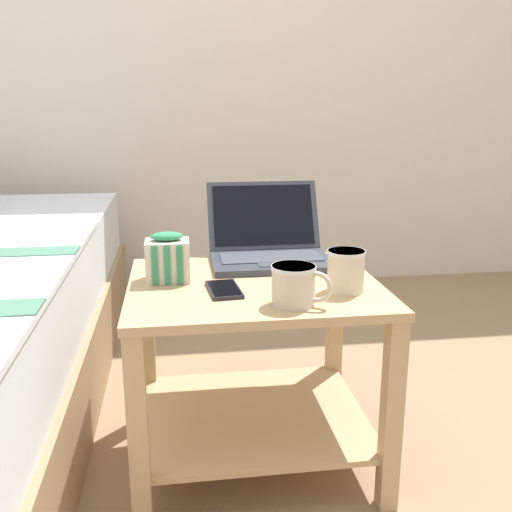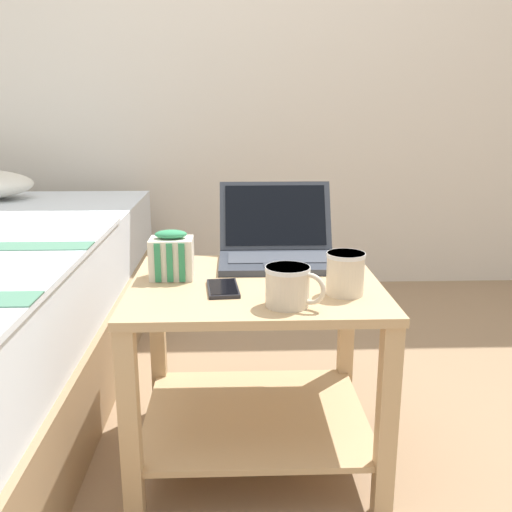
{
  "view_description": "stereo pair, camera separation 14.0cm",
  "coord_description": "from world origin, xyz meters",
  "px_view_note": "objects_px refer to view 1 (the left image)",
  "views": [
    {
      "loc": [
        -0.19,
        -1.38,
        0.95
      ],
      "look_at": [
        0.0,
        -0.04,
        0.59
      ],
      "focal_mm": 40.0,
      "sensor_mm": 36.0,
      "label": 1
    },
    {
      "loc": [
        -0.05,
        -1.39,
        0.95
      ],
      "look_at": [
        0.0,
        -0.04,
        0.59
      ],
      "focal_mm": 40.0,
      "sensor_mm": 36.0,
      "label": 2
    }
  ],
  "objects_px": {
    "laptop": "(269,246)",
    "cell_phone": "(224,289)",
    "mug_front_right": "(295,283)",
    "snack_bag": "(168,259)",
    "mug_front_left": "(346,268)"
  },
  "relations": [
    {
      "from": "laptop",
      "to": "snack_bag",
      "type": "xyz_separation_m",
      "value": [
        -0.29,
        -0.16,
        0.01
      ]
    },
    {
      "from": "cell_phone",
      "to": "mug_front_left",
      "type": "bearing_deg",
      "value": -7.04
    },
    {
      "from": "snack_bag",
      "to": "cell_phone",
      "type": "xyz_separation_m",
      "value": [
        0.13,
        -0.11,
        -0.05
      ]
    },
    {
      "from": "mug_front_left",
      "to": "snack_bag",
      "type": "height_order",
      "value": "snack_bag"
    },
    {
      "from": "mug_front_left",
      "to": "laptop",
      "type": "bearing_deg",
      "value": 114.49
    },
    {
      "from": "laptop",
      "to": "cell_phone",
      "type": "relative_size",
      "value": 2.36
    },
    {
      "from": "snack_bag",
      "to": "cell_phone",
      "type": "height_order",
      "value": "snack_bag"
    },
    {
      "from": "mug_front_right",
      "to": "laptop",
      "type": "bearing_deg",
      "value": 89.33
    },
    {
      "from": "mug_front_left",
      "to": "cell_phone",
      "type": "distance_m",
      "value": 0.3
    },
    {
      "from": "mug_front_right",
      "to": "snack_bag",
      "type": "relative_size",
      "value": 1.04
    },
    {
      "from": "laptop",
      "to": "mug_front_left",
      "type": "xyz_separation_m",
      "value": [
        0.14,
        -0.3,
        0.01
      ]
    },
    {
      "from": "snack_bag",
      "to": "mug_front_right",
      "type": "bearing_deg",
      "value": -38.63
    },
    {
      "from": "laptop",
      "to": "cell_phone",
      "type": "distance_m",
      "value": 0.31
    },
    {
      "from": "mug_front_left",
      "to": "mug_front_right",
      "type": "relative_size",
      "value": 1.02
    },
    {
      "from": "laptop",
      "to": "mug_front_left",
      "type": "distance_m",
      "value": 0.33
    }
  ]
}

